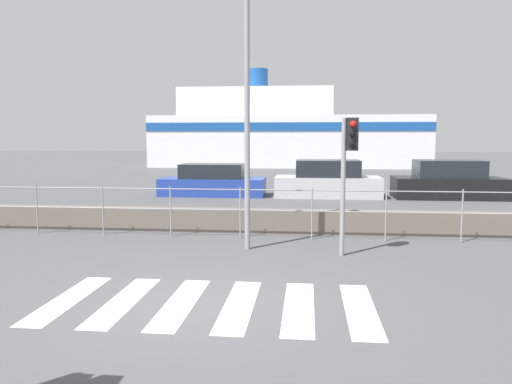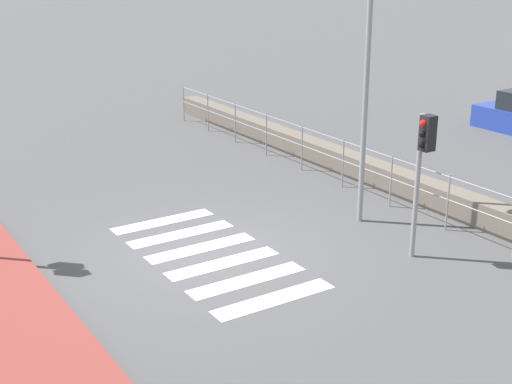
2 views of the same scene
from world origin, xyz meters
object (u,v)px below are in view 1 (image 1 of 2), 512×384
Objects in this scene: streetlamp at (246,78)px; parked_car_silver at (328,181)px; traffic_light_far at (349,155)px; ferry_boat at (282,134)px; parked_car_black at (448,182)px; parked_car_blue at (213,182)px.

parked_car_silver is at bearing 78.01° from streetlamp.
traffic_light_far is 33.96m from ferry_boat.
traffic_light_far reaches higher than parked_car_black.
parked_car_blue is (-1.86, -23.18, -2.25)m from ferry_boat.
ferry_boat is at bearing 95.20° from traffic_light_far.
streetlamp is at bearing -101.99° from parked_car_silver.
ferry_boat is 5.23× the size of parked_car_silver.
ferry_boat is 23.37m from parked_car_blue.
parked_car_blue is (-4.93, 10.63, -1.56)m from traffic_light_far.
traffic_light_far is 0.48× the size of streetlamp.
parked_car_blue is at bearing -94.58° from ferry_boat.
parked_car_black is at bearing -70.92° from ferry_boat.
parked_car_black is at bearing 55.42° from streetlamp.
streetlamp reaches higher than parked_car_silver.
streetlamp is at bearing -75.17° from parked_car_blue.
parked_car_blue is 4.94m from parked_car_silver.
ferry_boat is at bearing 109.08° from parked_car_black.
parked_car_black is (8.02, -23.18, -2.16)m from ferry_boat.
streetlamp is 12.95m from parked_car_black.
parked_car_silver is at bearing -0.00° from parked_car_blue.
ferry_boat is at bearing 97.57° from parked_car_silver.
ferry_boat is 24.63m from parked_car_black.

